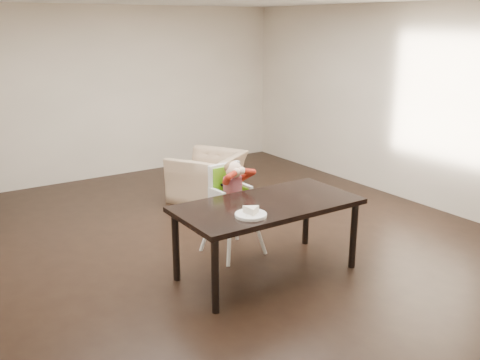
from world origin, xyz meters
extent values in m
plane|color=black|center=(0.00, 0.00, 0.00)|extent=(7.00, 7.00, 0.00)
cube|color=beige|center=(0.00, 3.50, 1.35)|extent=(6.00, 0.02, 2.70)
cube|color=beige|center=(3.00, 0.00, 1.35)|extent=(0.02, 7.00, 2.70)
cube|color=black|center=(-0.07, -0.83, 0.72)|extent=(1.80, 0.90, 0.05)
cylinder|color=black|center=(-0.89, -1.20, 0.35)|extent=(0.07, 0.07, 0.70)
cylinder|color=black|center=(0.75, -1.20, 0.35)|extent=(0.07, 0.07, 0.70)
cylinder|color=black|center=(-0.89, -0.46, 0.35)|extent=(0.07, 0.07, 0.70)
cylinder|color=black|center=(0.75, -0.46, 0.35)|extent=(0.07, 0.07, 0.70)
cylinder|color=white|center=(-0.26, -0.42, 0.27)|extent=(0.04, 0.04, 0.55)
cylinder|color=white|center=(0.13, -0.39, 0.27)|extent=(0.04, 0.04, 0.55)
cylinder|color=white|center=(-0.29, -0.03, 0.27)|extent=(0.04, 0.04, 0.55)
cylinder|color=white|center=(0.11, 0.00, 0.27)|extent=(0.04, 0.04, 0.55)
cube|color=white|center=(-0.08, -0.21, 0.55)|extent=(0.42, 0.38, 0.05)
cube|color=#66BC18|center=(-0.08, -0.21, 0.58)|extent=(0.33, 0.32, 0.03)
cube|color=white|center=(-0.09, -0.06, 0.77)|extent=(0.39, 0.08, 0.41)
cube|color=#66BC18|center=(-0.08, -0.09, 0.76)|extent=(0.33, 0.04, 0.37)
cube|color=black|center=(-0.14, -0.17, 0.76)|extent=(0.04, 0.18, 0.02)
cube|color=black|center=(-0.02, -0.16, 0.76)|extent=(0.04, 0.18, 0.02)
cylinder|color=red|center=(-0.08, -0.21, 0.73)|extent=(0.24, 0.24, 0.26)
sphere|color=beige|center=(-0.07, -0.23, 0.94)|extent=(0.19, 0.19, 0.18)
ellipsoid|color=brown|center=(-0.08, -0.21, 0.96)|extent=(0.19, 0.18, 0.14)
sphere|color=beige|center=(-0.10, -0.33, 0.95)|extent=(0.08, 0.08, 0.08)
sphere|color=beige|center=(-0.03, -0.32, 0.95)|extent=(0.08, 0.08, 0.08)
cylinder|color=white|center=(-0.42, -1.05, 0.76)|extent=(0.33, 0.33, 0.02)
torus|color=white|center=(-0.42, -1.05, 0.77)|extent=(0.33, 0.33, 0.01)
imported|color=tan|center=(0.66, 1.59, 0.43)|extent=(1.19, 1.09, 0.87)
camera|label=1|loc=(-3.00, -4.77, 2.43)|focal=40.00mm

